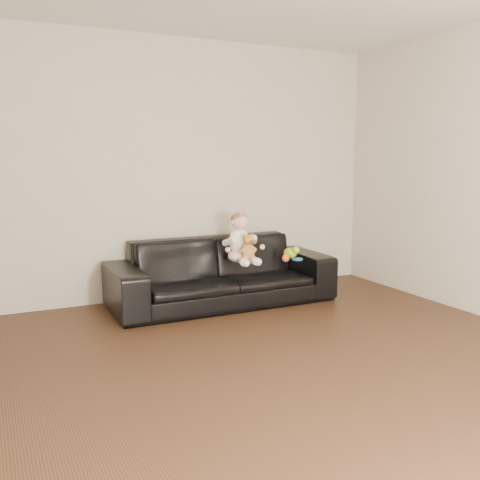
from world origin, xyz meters
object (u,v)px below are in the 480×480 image
sofa (222,272)px  baby (241,241)px  toy_green (290,253)px  teddy_bear (248,247)px  toy_blue_disc (297,259)px  toy_rattle (286,258)px

sofa → baby: (0.15, -0.12, 0.31)m
baby → toy_green: 0.57m
teddy_bear → baby: bearing=105.3°
baby → toy_blue_disc: 0.61m
toy_rattle → toy_blue_disc: bearing=14.8°
sofa → toy_rattle: sofa is taller
baby → toy_blue_disc: (0.57, -0.12, -0.21)m
sofa → toy_green: bearing=-10.6°
toy_blue_disc → baby: bearing=167.7°
sofa → toy_blue_disc: bearing=-18.4°
sofa → toy_green: size_ratio=13.97×
teddy_bear → toy_green: size_ratio=1.58×
baby → teddy_bear: size_ratio=1.99×
teddy_bear → toy_green: bearing=25.3°
baby → sofa: bearing=149.2°
toy_rattle → sofa: bearing=153.1°
toy_green → toy_rattle: 0.21m
baby → teddy_bear: baby is taller
teddy_bear → toy_blue_disc: (0.56, 0.03, -0.17)m
baby → toy_blue_disc: bearing=-5.2°
teddy_bear → sofa: bearing=132.6°
baby → toy_rattle: 0.47m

